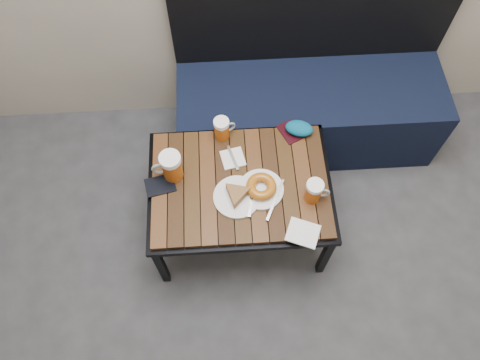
{
  "coord_description": "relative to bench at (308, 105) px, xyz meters",
  "views": [
    {
      "loc": [
        -0.18,
        0.22,
        2.35
      ],
      "look_at": [
        -0.12,
        1.2,
        0.5
      ],
      "focal_mm": 35.0,
      "sensor_mm": 36.0,
      "label": 1
    }
  ],
  "objects": [
    {
      "name": "beer_mug_right",
      "position": [
        -0.09,
        -0.66,
        0.26
      ],
      "size": [
        0.11,
        0.08,
        0.12
      ],
      "rotation": [
        0.0,
        0.0,
        -0.11
      ],
      "color": "#A7470D",
      "rests_on": "cafe_table"
    },
    {
      "name": "beer_mug_left",
      "position": [
        -0.71,
        -0.5,
        0.28
      ],
      "size": [
        0.14,
        0.1,
        0.15
      ],
      "rotation": [
        0.0,
        0.0,
        3.17
      ],
      "color": "#A7470D",
      "rests_on": "cafe_table"
    },
    {
      "name": "plate_bagel",
      "position": [
        -0.32,
        -0.61,
        0.22
      ],
      "size": [
        0.21,
        0.26,
        0.06
      ],
      "color": "white",
      "rests_on": "cafe_table"
    },
    {
      "name": "knit_pouch",
      "position": [
        -0.11,
        -0.3,
        0.23
      ],
      "size": [
        0.15,
        0.12,
        0.06
      ],
      "primitive_type": "ellipsoid",
      "rotation": [
        0.0,
        0.0,
        -0.3
      ],
      "color": "navy",
      "rests_on": "cafe_table"
    },
    {
      "name": "plate_pie",
      "position": [
        -0.43,
        -0.64,
        0.22
      ],
      "size": [
        0.21,
        0.21,
        0.06
      ],
      "color": "white",
      "rests_on": "cafe_table"
    },
    {
      "name": "passport_burgundy",
      "position": [
        -0.15,
        -0.3,
        0.2
      ],
      "size": [
        0.13,
        0.15,
        0.01
      ],
      "primitive_type": "cube",
      "rotation": [
        0.0,
        0.0,
        0.44
      ],
      "color": "black",
      "rests_on": "cafe_table"
    },
    {
      "name": "cafe_table",
      "position": [
        -0.41,
        -0.56,
        0.16
      ],
      "size": [
        0.84,
        0.62,
        0.47
      ],
      "color": "black",
      "rests_on": "ground"
    },
    {
      "name": "passport_navy",
      "position": [
        -0.77,
        -0.56,
        0.2
      ],
      "size": [
        0.15,
        0.12,
        0.01
      ],
      "primitive_type": "cube",
      "rotation": [
        0.0,
        0.0,
        -1.36
      ],
      "color": "black",
      "rests_on": "cafe_table"
    },
    {
      "name": "napkin_right",
      "position": [
        -0.15,
        -0.82,
        0.2
      ],
      "size": [
        0.17,
        0.16,
        0.01
      ],
      "rotation": [
        0.0,
        0.0,
        -0.39
      ],
      "color": "white",
      "rests_on": "cafe_table"
    },
    {
      "name": "beer_mug_centre",
      "position": [
        -0.48,
        -0.3,
        0.26
      ],
      "size": [
        0.11,
        0.09,
        0.12
      ],
      "rotation": [
        0.0,
        0.0,
        0.39
      ],
      "color": "#A7470D",
      "rests_on": "cafe_table"
    },
    {
      "name": "room_shell",
      "position": [
        -0.29,
        -1.26,
        1.48
      ],
      "size": [
        4.0,
        4.0,
        4.0
      ],
      "color": "gray",
      "rests_on": "ground"
    },
    {
      "name": "bench",
      "position": [
        0.0,
        0.0,
        0.0
      ],
      "size": [
        1.4,
        0.5,
        0.95
      ],
      "color": "black",
      "rests_on": "ground"
    },
    {
      "name": "napkin_left",
      "position": [
        -0.43,
        -0.43,
        0.2
      ],
      "size": [
        0.12,
        0.14,
        0.01
      ],
      "rotation": [
        0.0,
        0.0,
        0.21
      ],
      "color": "white",
      "rests_on": "cafe_table"
    }
  ]
}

